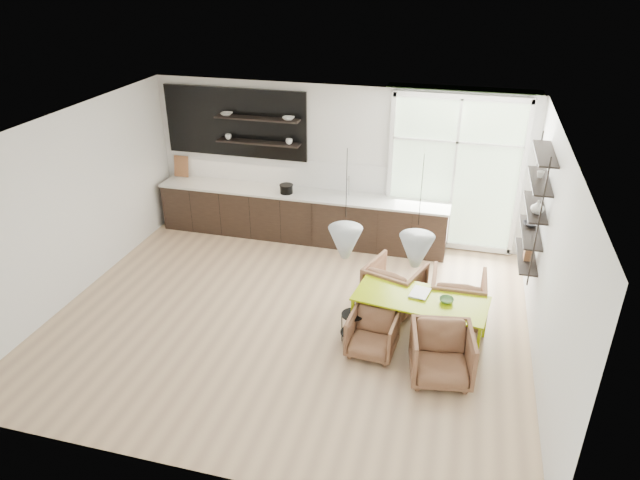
{
  "coord_description": "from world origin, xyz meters",
  "views": [
    {
      "loc": [
        2.3,
        -6.84,
        4.95
      ],
      "look_at": [
        0.33,
        0.6,
        1.07
      ],
      "focal_mm": 32.0,
      "sensor_mm": 36.0,
      "label": 1
    }
  ],
  "objects_px": {
    "dining_table": "(421,301)",
    "armchair_back_right": "(457,296)",
    "armchair_front_left": "(372,334)",
    "wire_stool": "(353,323)",
    "armchair_front_right": "(441,355)",
    "armchair_back_left": "(394,285)"
  },
  "relations": [
    {
      "from": "armchair_back_left",
      "to": "wire_stool",
      "type": "relative_size",
      "value": 1.87
    },
    {
      "from": "armchair_front_left",
      "to": "wire_stool",
      "type": "xyz_separation_m",
      "value": [
        -0.32,
        0.21,
        -0.02
      ]
    },
    {
      "from": "dining_table",
      "to": "armchair_front_right",
      "type": "bearing_deg",
      "value": -57.62
    },
    {
      "from": "armchair_back_left",
      "to": "armchair_back_right",
      "type": "bearing_deg",
      "value": -166.04
    },
    {
      "from": "armchair_front_right",
      "to": "wire_stool",
      "type": "height_order",
      "value": "armchair_front_right"
    },
    {
      "from": "dining_table",
      "to": "armchair_front_left",
      "type": "height_order",
      "value": "dining_table"
    },
    {
      "from": "armchair_front_left",
      "to": "armchair_front_right",
      "type": "relative_size",
      "value": 0.83
    },
    {
      "from": "armchair_back_right",
      "to": "dining_table",
      "type": "bearing_deg",
      "value": 52.34
    },
    {
      "from": "dining_table",
      "to": "armchair_back_right",
      "type": "height_order",
      "value": "armchair_back_right"
    },
    {
      "from": "armchair_front_left",
      "to": "wire_stool",
      "type": "bearing_deg",
      "value": 151.22
    },
    {
      "from": "armchair_front_left",
      "to": "wire_stool",
      "type": "distance_m",
      "value": 0.38
    },
    {
      "from": "dining_table",
      "to": "armchair_back_left",
      "type": "distance_m",
      "value": 0.91
    },
    {
      "from": "armchair_back_right",
      "to": "wire_stool",
      "type": "distance_m",
      "value": 1.7
    },
    {
      "from": "armchair_back_right",
      "to": "armchair_front_left",
      "type": "height_order",
      "value": "armchair_back_right"
    },
    {
      "from": "dining_table",
      "to": "armchair_front_left",
      "type": "xyz_separation_m",
      "value": [
        -0.58,
        -0.5,
        -0.32
      ]
    },
    {
      "from": "armchair_front_left",
      "to": "dining_table",
      "type": "bearing_deg",
      "value": 45.33
    },
    {
      "from": "armchair_back_left",
      "to": "armchair_front_left",
      "type": "bearing_deg",
      "value": 103.06
    },
    {
      "from": "armchair_back_right",
      "to": "wire_stool",
      "type": "bearing_deg",
      "value": 33.49
    },
    {
      "from": "dining_table",
      "to": "wire_stool",
      "type": "relative_size",
      "value": 4.42
    },
    {
      "from": "dining_table",
      "to": "armchair_back_right",
      "type": "bearing_deg",
      "value": 61.27
    },
    {
      "from": "armchair_back_right",
      "to": "armchair_front_right",
      "type": "bearing_deg",
      "value": 83.87
    },
    {
      "from": "dining_table",
      "to": "armchair_front_right",
      "type": "relative_size",
      "value": 2.43
    }
  ]
}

